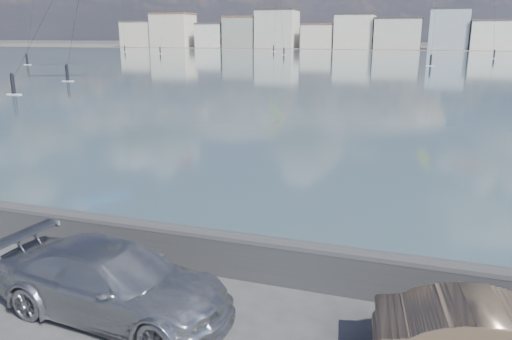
{
  "coord_description": "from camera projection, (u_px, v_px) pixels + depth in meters",
  "views": [
    {
      "loc": [
        4.71,
        -7.04,
        5.39
      ],
      "look_at": [
        1.0,
        4.0,
        2.2
      ],
      "focal_mm": 35.0,
      "sensor_mm": 36.0,
      "label": 1
    }
  ],
  "objects": [
    {
      "name": "far_shore_strip",
      "position": [
        415.0,
        48.0,
        192.17
      ],
      "size": [
        500.0,
        60.0,
        0.0
      ],
      "primitive_type": "cube",
      "color": "#4C473D",
      "rests_on": "ground"
    },
    {
      "name": "car_silver",
      "position": [
        114.0,
        282.0,
        9.74
      ],
      "size": [
        5.06,
        2.42,
        1.42
      ],
      "primitive_type": "imported",
      "rotation": [
        0.0,
        0.0,
        1.48
      ],
      "color": "#AAACB1",
      "rests_on": "ground"
    },
    {
      "name": "ground",
      "position": [
        137.0,
        333.0,
        9.31
      ],
      "size": [
        700.0,
        700.0,
        0.0
      ],
      "primitive_type": "plane",
      "color": "#333335",
      "rests_on": "ground"
    },
    {
      "name": "far_buildings",
      "position": [
        419.0,
        32.0,
        177.38
      ],
      "size": [
        240.79,
        13.26,
        14.6
      ],
      "color": "beige",
      "rests_on": "ground"
    },
    {
      "name": "bay_water",
      "position": [
        400.0,
        64.0,
        92.97
      ],
      "size": [
        500.0,
        177.0,
        0.0
      ],
      "primitive_type": "cube",
      "color": "#395159",
      "rests_on": "ground"
    },
    {
      "name": "seawall",
      "position": [
        198.0,
        247.0,
        11.62
      ],
      "size": [
        400.0,
        0.36,
        1.08
      ],
      "color": "#28282B",
      "rests_on": "ground"
    }
  ]
}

